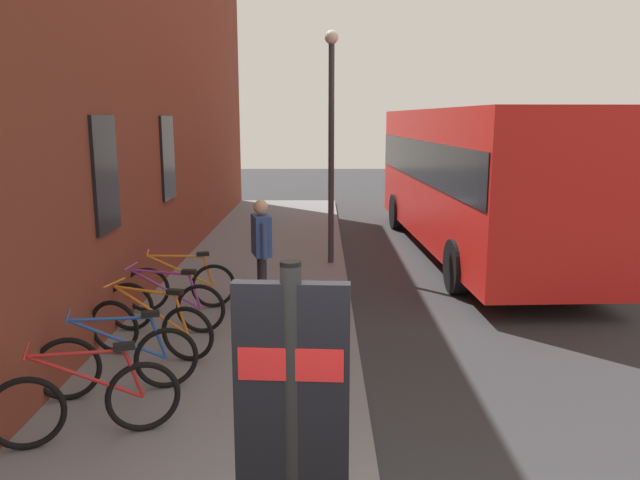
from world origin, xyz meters
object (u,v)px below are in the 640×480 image
object	(u,v)px
bicycle_mid_rack	(181,286)
pedestrian_near_bus	(261,242)
bicycle_nearest_sign	(87,402)
city_bus	(472,172)
bicycle_far_end	(151,328)
transit_info_sign	(292,423)
street_lamp	(331,127)
bicycle_under_window	(119,361)
bicycle_end_of_row	(166,306)

from	to	relation	value
bicycle_mid_rack	pedestrian_near_bus	bearing A→B (deg)	-83.54
bicycle_nearest_sign	city_bus	bearing A→B (deg)	-32.82
bicycle_far_end	transit_info_sign	world-z (taller)	transit_info_sign
street_lamp	pedestrian_near_bus	bearing A→B (deg)	159.73
bicycle_far_end	street_lamp	xyz separation A→B (m)	(5.33, -2.40, 2.46)
bicycle_under_window	bicycle_mid_rack	bearing A→B (deg)	0.08
bicycle_end_of_row	bicycle_mid_rack	size ratio (longest dim) A/B	1.01
bicycle_mid_rack	city_bus	size ratio (longest dim) A/B	0.16
bicycle_far_end	bicycle_mid_rack	size ratio (longest dim) A/B	0.99
bicycle_under_window	bicycle_end_of_row	bearing A→B (deg)	-0.34
bicycle_nearest_sign	street_lamp	xyz separation A→B (m)	(7.43, -2.43, 2.46)
pedestrian_near_bus	bicycle_end_of_row	bearing A→B (deg)	133.29
pedestrian_near_bus	bicycle_mid_rack	bearing A→B (deg)	96.46
bicycle_nearest_sign	pedestrian_near_bus	distance (m)	4.50
pedestrian_near_bus	bicycle_under_window	bearing A→B (deg)	158.37
bicycle_mid_rack	street_lamp	xyz separation A→B (m)	(3.31, -2.46, 2.46)
bicycle_under_window	city_bus	bearing A→B (deg)	-36.15
pedestrian_near_bus	street_lamp	distance (m)	3.81
bicycle_nearest_sign	city_bus	xyz separation A→B (m)	(8.89, -5.73, 1.41)
bicycle_far_end	city_bus	bearing A→B (deg)	-39.96
bicycle_far_end	pedestrian_near_bus	distance (m)	2.59
transit_info_sign	street_lamp	xyz separation A→B (m)	(10.13, -0.34, 1.25)
bicycle_under_window	bicycle_nearest_sign	bearing A→B (deg)	-178.61
pedestrian_near_bus	bicycle_far_end	bearing A→B (deg)	150.50
bicycle_nearest_sign	bicycle_under_window	size ratio (longest dim) A/B	0.99
bicycle_mid_rack	street_lamp	size ratio (longest dim) A/B	0.37
city_bus	street_lamp	distance (m)	3.76
bicycle_far_end	bicycle_mid_rack	bearing A→B (deg)	1.88
bicycle_far_end	bicycle_nearest_sign	bearing A→B (deg)	178.97
bicycle_nearest_sign	transit_info_sign	xyz separation A→B (m)	(-2.71, -2.09, 1.21)
bicycle_far_end	pedestrian_near_bus	size ratio (longest dim) A/B	0.98
transit_info_sign	street_lamp	size ratio (longest dim) A/B	0.50
bicycle_nearest_sign	bicycle_under_window	distance (m)	1.01
bicycle_far_end	street_lamp	distance (m)	6.35
bicycle_far_end	city_bus	xyz separation A→B (m)	(6.80, -5.70, 1.41)
pedestrian_near_bus	city_bus	bearing A→B (deg)	-43.99
city_bus	street_lamp	size ratio (longest dim) A/B	2.23
transit_info_sign	bicycle_nearest_sign	bearing A→B (deg)	37.67
bicycle_end_of_row	city_bus	xyz separation A→B (m)	(5.83, -5.75, 1.41)
city_bus	pedestrian_near_bus	size ratio (longest dim) A/B	6.01
bicycle_mid_rack	street_lamp	bearing A→B (deg)	-36.65
city_bus	street_lamp	bearing A→B (deg)	113.93
bicycle_end_of_row	street_lamp	bearing A→B (deg)	-29.25
transit_info_sign	city_bus	distance (m)	12.16
bicycle_under_window	street_lamp	bearing A→B (deg)	-20.96
bicycle_under_window	street_lamp	distance (m)	7.30
bicycle_end_of_row	transit_info_sign	xyz separation A→B (m)	(-5.77, -2.10, 1.21)
bicycle_mid_rack	transit_info_sign	world-z (taller)	transit_info_sign
bicycle_nearest_sign	city_bus	world-z (taller)	city_bus
bicycle_under_window	city_bus	size ratio (longest dim) A/B	0.16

